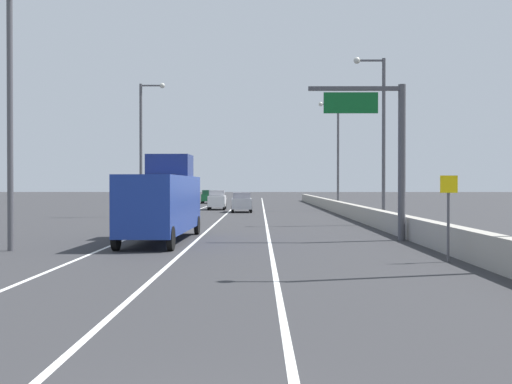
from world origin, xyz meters
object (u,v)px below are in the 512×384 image
object	(u,v)px
overhead_sign_gantry	(386,142)
lamp_post_left_mid	(144,141)
car_silver_1	(242,202)
speed_advisory_sign	(449,211)
lamp_post_left_near	(16,94)
box_truck	(163,201)
car_white_2	(217,200)
lamp_post_right_third	(336,149)
lamp_post_right_second	(380,130)
car_green_0	(208,197)

from	to	relation	value
overhead_sign_gantry	lamp_post_left_mid	xyz separation A→B (m)	(-15.80, 22.38, 1.63)
car_silver_1	speed_advisory_sign	bearing A→B (deg)	-78.15
lamp_post_left_near	box_truck	bearing A→B (deg)	40.08
overhead_sign_gantry	lamp_post_left_near	bearing A→B (deg)	-162.98
car_white_2	lamp_post_left_near	bearing A→B (deg)	-97.17
lamp_post_left_near	lamp_post_right_third	bearing A→B (deg)	65.82
speed_advisory_sign	lamp_post_right_third	size ratio (longest dim) A/B	0.27
lamp_post_right_second	car_white_2	distance (m)	28.83
lamp_post_right_second	lamp_post_right_third	size ratio (longest dim) A/B	1.00
box_truck	overhead_sign_gantry	bearing A→B (deg)	2.44
lamp_post_right_third	car_white_2	bearing A→B (deg)	167.95
lamp_post_left_mid	lamp_post_right_third	bearing A→B (deg)	34.76
overhead_sign_gantry	lamp_post_left_near	distance (m)	16.77
car_white_2	lamp_post_right_third	bearing A→B (deg)	-12.05
lamp_post_left_mid	car_silver_1	bearing A→B (deg)	47.26
lamp_post_right_third	car_white_2	distance (m)	13.76
car_green_0	car_white_2	xyz separation A→B (m)	(2.79, -23.08, 0.09)
lamp_post_right_second	car_white_2	size ratio (longest dim) A/B	2.46
lamp_post_left_mid	box_truck	xyz separation A→B (m)	(5.10, -22.84, -4.44)
overhead_sign_gantry	lamp_post_right_second	size ratio (longest dim) A/B	0.67
speed_advisory_sign	lamp_post_right_third	world-z (taller)	lamp_post_right_third
car_green_0	car_white_2	size ratio (longest dim) A/B	1.03
overhead_sign_gantry	box_truck	distance (m)	11.07
lamp_post_right_third	car_silver_1	world-z (taller)	lamp_post_right_third
speed_advisory_sign	lamp_post_left_mid	xyz separation A→B (m)	(-16.24, 30.87, 4.59)
speed_advisory_sign	car_green_0	world-z (taller)	speed_advisory_sign
box_truck	car_white_2	bearing A→B (deg)	89.95
lamp_post_left_mid	lamp_post_left_near	bearing A→B (deg)	-90.33
overhead_sign_gantry	lamp_post_left_near	xyz separation A→B (m)	(-15.96, -4.88, 1.63)
lamp_post_left_mid	car_white_2	bearing A→B (deg)	70.88
lamp_post_left_mid	car_white_2	size ratio (longest dim) A/B	2.46
lamp_post_right_second	car_white_2	bearing A→B (deg)	116.45
lamp_post_left_mid	overhead_sign_gantry	bearing A→B (deg)	-54.78
speed_advisory_sign	lamp_post_left_near	world-z (taller)	lamp_post_left_near
lamp_post_right_third	car_green_0	xyz separation A→B (m)	(-15.20, 25.73, -5.41)
lamp_post_right_second	car_white_2	world-z (taller)	lamp_post_right_second
overhead_sign_gantry	lamp_post_right_second	bearing A→B (deg)	80.59
car_silver_1	car_white_2	distance (m)	6.83
lamp_post_right_third	speed_advisory_sign	bearing A→B (deg)	-91.74
lamp_post_right_second	car_silver_1	distance (m)	22.18
speed_advisory_sign	lamp_post_left_mid	world-z (taller)	lamp_post_left_mid
speed_advisory_sign	car_silver_1	bearing A→B (deg)	101.85
car_silver_1	lamp_post_left_near	bearing A→B (deg)	-102.74
car_silver_1	car_green_0	bearing A→B (deg)	100.83
lamp_post_right_third	car_white_2	size ratio (longest dim) A/B	2.46
car_silver_1	box_truck	size ratio (longest dim) A/B	0.45
lamp_post_right_third	car_silver_1	size ratio (longest dim) A/B	2.49
car_silver_1	box_truck	bearing A→B (deg)	-95.18
car_silver_1	car_white_2	world-z (taller)	car_white_2
box_truck	lamp_post_right_third	bearing A→B (deg)	70.43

